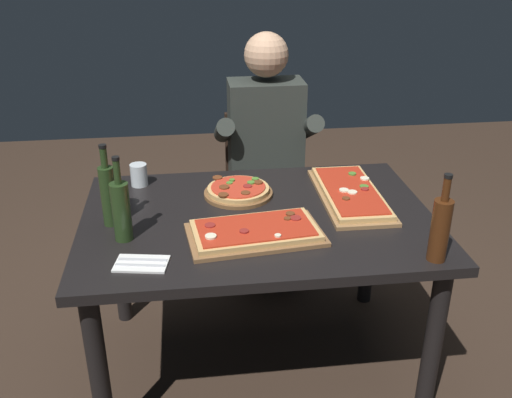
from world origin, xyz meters
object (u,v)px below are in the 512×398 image
object	(u,v)px
dining_table	(258,236)
pizza_rectangular_front	(255,232)
pizza_rectangular_left	(350,194)
tumbler_near_camera	(139,175)
vinegar_bottle_green	(121,209)
oil_bottle_amber	(440,228)
pizza_round_far	(238,191)
wine_bottle_dark	(108,194)
diner_chair	(263,185)
seated_diner	(267,149)
tumbler_far_side	(119,197)

from	to	relation	value
dining_table	pizza_rectangular_front	size ratio (longest dim) A/B	2.66
pizza_rectangular_left	tumbler_near_camera	distance (m)	0.93
pizza_rectangular_front	vinegar_bottle_green	size ratio (longest dim) A/B	1.61
pizza_rectangular_left	vinegar_bottle_green	bearing A→B (deg)	-165.32
oil_bottle_amber	pizza_round_far	bearing A→B (deg)	135.90
pizza_rectangular_left	tumbler_near_camera	world-z (taller)	tumbler_near_camera
dining_table	pizza_rectangular_front	world-z (taller)	pizza_rectangular_front
pizza_rectangular_left	oil_bottle_amber	distance (m)	0.56
wine_bottle_dark	pizza_round_far	bearing A→B (deg)	21.90
oil_bottle_amber	diner_chair	world-z (taller)	oil_bottle_amber
pizza_round_far	seated_diner	bearing A→B (deg)	69.38
dining_table	pizza_rectangular_left	bearing A→B (deg)	15.70
oil_bottle_amber	tumbler_far_side	world-z (taller)	oil_bottle_amber
pizza_rectangular_front	vinegar_bottle_green	distance (m)	0.50
dining_table	pizza_round_far	distance (m)	0.24
oil_bottle_amber	vinegar_bottle_green	world-z (taller)	vinegar_bottle_green
pizza_round_far	oil_bottle_amber	bearing A→B (deg)	-44.10
vinegar_bottle_green	seated_diner	bearing A→B (deg)	52.70
tumbler_far_side	diner_chair	world-z (taller)	diner_chair
vinegar_bottle_green	tumbler_near_camera	distance (m)	0.50
oil_bottle_amber	seated_diner	bearing A→B (deg)	110.62
dining_table	seated_diner	distance (m)	0.76
oil_bottle_amber	pizza_rectangular_front	bearing A→B (deg)	158.58
tumbler_far_side	vinegar_bottle_green	bearing A→B (deg)	-81.63
pizza_rectangular_front	tumbler_near_camera	xyz separation A→B (m)	(-0.45, 0.53, 0.03)
dining_table	pizza_rectangular_left	distance (m)	0.44
dining_table	pizza_rectangular_front	xyz separation A→B (m)	(-0.03, -0.17, 0.11)
pizza_round_far	diner_chair	world-z (taller)	diner_chair
pizza_rectangular_left	tumbler_near_camera	xyz separation A→B (m)	(-0.90, 0.25, 0.03)
pizza_round_far	oil_bottle_amber	xyz separation A→B (m)	(0.63, -0.61, 0.10)
dining_table	tumbler_near_camera	world-z (taller)	tumbler_near_camera
wine_bottle_dark	vinegar_bottle_green	distance (m)	0.14
pizza_round_far	tumbler_far_side	world-z (taller)	tumbler_far_side
pizza_rectangular_front	pizza_rectangular_left	size ratio (longest dim) A/B	0.92
pizza_rectangular_front	seated_diner	bearing A→B (deg)	79.14
wine_bottle_dark	oil_bottle_amber	distance (m)	1.21
tumbler_near_camera	pizza_rectangular_left	bearing A→B (deg)	-15.40
pizza_rectangular_front	vinegar_bottle_green	xyz separation A→B (m)	(-0.48, 0.04, 0.10)
pizza_round_far	tumbler_far_side	bearing A→B (deg)	-171.98
wine_bottle_dark	pizza_rectangular_left	bearing A→B (deg)	6.94
dining_table	wine_bottle_dark	xyz separation A→B (m)	(-0.57, -0.00, 0.23)
pizza_rectangular_front	vinegar_bottle_green	bearing A→B (deg)	174.81
vinegar_bottle_green	seated_diner	world-z (taller)	seated_diner
tumbler_far_side	tumbler_near_camera	bearing A→B (deg)	73.72
pizza_rectangular_front	pizza_rectangular_left	world-z (taller)	pizza_rectangular_front
dining_table	wine_bottle_dark	world-z (taller)	wine_bottle_dark
wine_bottle_dark	diner_chair	size ratio (longest dim) A/B	0.38
oil_bottle_amber	seated_diner	world-z (taller)	seated_diner
pizza_rectangular_left	tumbler_near_camera	size ratio (longest dim) A/B	5.78
oil_bottle_amber	tumbler_far_side	bearing A→B (deg)	154.32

